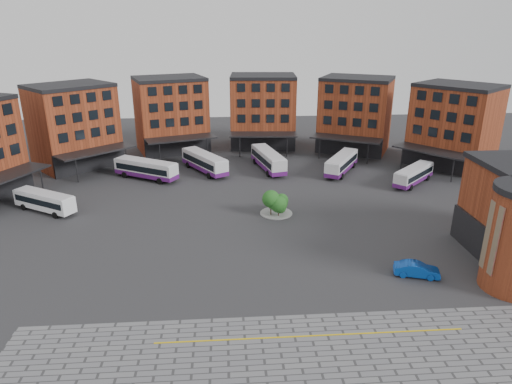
{
  "coord_description": "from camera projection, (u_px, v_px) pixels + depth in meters",
  "views": [
    {
      "loc": [
        -4.85,
        -45.02,
        24.67
      ],
      "look_at": [
        -0.92,
        9.94,
        4.0
      ],
      "focal_mm": 32.0,
      "sensor_mm": 36.0,
      "label": 1
    }
  ],
  "objects": [
    {
      "name": "bus_f",
      "position": [
        414.0,
        175.0,
        73.29
      ],
      "size": [
        8.84,
        8.6,
        2.82
      ],
      "rotation": [
        0.0,
        0.0,
        -0.81
      ],
      "color": "silver",
      "rests_on": "ground"
    },
    {
      "name": "bus_e",
      "position": [
        342.0,
        163.0,
        78.78
      ],
      "size": [
        7.93,
        10.77,
        3.12
      ],
      "rotation": [
        0.0,
        0.0,
        -0.55
      ],
      "color": "white",
      "rests_on": "ground"
    },
    {
      "name": "blue_car",
      "position": [
        417.0,
        270.0,
        46.82
      ],
      "size": [
        4.84,
        2.81,
        1.51
      ],
      "primitive_type": "imported",
      "rotation": [
        0.0,
        0.0,
        1.29
      ],
      "color": "#0D43AE",
      "rests_on": "ground"
    },
    {
      "name": "main_building",
      "position": [
        224.0,
        122.0,
        83.9
      ],
      "size": [
        94.14,
        42.48,
        14.6
      ],
      "color": "brown",
      "rests_on": "ground"
    },
    {
      "name": "bus_b",
      "position": [
        146.0,
        169.0,
        75.54
      ],
      "size": [
        11.11,
        7.96,
        3.2
      ],
      "rotation": [
        0.0,
        0.0,
        1.04
      ],
      "color": "white",
      "rests_on": "ground"
    },
    {
      "name": "ground",
      "position": [
        270.0,
        256.0,
        51.03
      ],
      "size": [
        160.0,
        160.0,
        0.0
      ],
      "primitive_type": "plane",
      "color": "#28282B",
      "rests_on": "ground"
    },
    {
      "name": "bus_a",
      "position": [
        44.0,
        200.0,
        62.55
      ],
      "size": [
        9.51,
        6.95,
        2.76
      ],
      "rotation": [
        0.0,
        0.0,
        1.03
      ],
      "color": "white",
      "rests_on": "ground"
    },
    {
      "name": "bus_c",
      "position": [
        204.0,
        162.0,
        79.12
      ],
      "size": [
        8.41,
        11.3,
        3.28
      ],
      "rotation": [
        0.0,
        0.0,
        0.56
      ],
      "color": "silver",
      "rests_on": "ground"
    },
    {
      "name": "yellow_line",
      "position": [
        311.0,
        336.0,
        38.08
      ],
      "size": [
        26.0,
        0.15,
        0.02
      ],
      "primitive_type": "cube",
      "color": "gold",
      "rests_on": "paving_zone"
    },
    {
      "name": "bus_d",
      "position": [
        268.0,
        160.0,
        80.3
      ],
      "size": [
        5.37,
        12.15,
        3.34
      ],
      "rotation": [
        0.0,
        0.0,
        0.23
      ],
      "color": "silver",
      "rests_on": "ground"
    },
    {
      "name": "tree_island",
      "position": [
        276.0,
        203.0,
        61.24
      ],
      "size": [
        4.4,
        4.4,
        3.6
      ],
      "color": "gray",
      "rests_on": "ground"
    }
  ]
}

